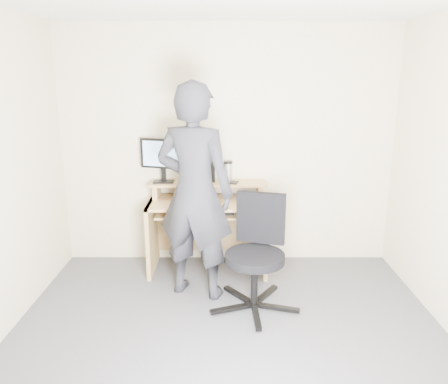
{
  "coord_description": "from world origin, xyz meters",
  "views": [
    {
      "loc": [
        -0.03,
        -2.81,
        1.99
      ],
      "look_at": [
        -0.03,
        1.05,
        0.95
      ],
      "focal_mm": 35.0,
      "sensor_mm": 36.0,
      "label": 1
    }
  ],
  "objects_px": {
    "person": "(195,193)",
    "office_chair": "(257,249)",
    "monitor": "(163,156)",
    "desk": "(208,217)"
  },
  "relations": [
    {
      "from": "person",
      "to": "office_chair",
      "type": "bearing_deg",
      "value": 175.66
    },
    {
      "from": "desk",
      "to": "office_chair",
      "type": "xyz_separation_m",
      "value": [
        0.45,
        -0.82,
        -0.02
      ]
    },
    {
      "from": "monitor",
      "to": "person",
      "type": "xyz_separation_m",
      "value": [
        0.37,
        -0.65,
        -0.21
      ]
    },
    {
      "from": "monitor",
      "to": "office_chair",
      "type": "distance_m",
      "value": 1.42
    },
    {
      "from": "person",
      "to": "monitor",
      "type": "bearing_deg",
      "value": -42.42
    },
    {
      "from": "desk",
      "to": "office_chair",
      "type": "relative_size",
      "value": 1.23
    },
    {
      "from": "monitor",
      "to": "desk",
      "type": "bearing_deg",
      "value": 8.48
    },
    {
      "from": "person",
      "to": "desk",
      "type": "bearing_deg",
      "value": -80.8
    },
    {
      "from": "office_chair",
      "to": "person",
      "type": "distance_m",
      "value": 0.74
    },
    {
      "from": "desk",
      "to": "office_chair",
      "type": "height_order",
      "value": "office_chair"
    }
  ]
}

